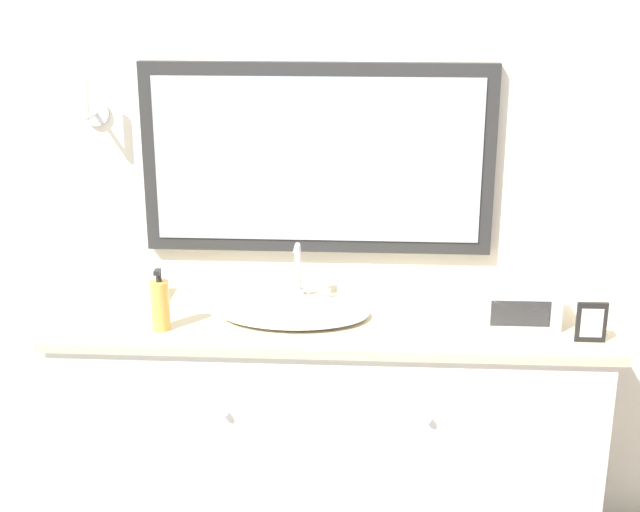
# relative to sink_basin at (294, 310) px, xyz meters

# --- Properties ---
(wall_back) EXTENTS (8.00, 0.18, 2.55)m
(wall_back) POSITION_rel_sink_basin_xyz_m (0.12, 0.34, 0.34)
(wall_back) COLOR silver
(wall_back) RESTS_ON ground_plane
(vanity_counter) EXTENTS (1.78, 0.58, 0.92)m
(vanity_counter) POSITION_rel_sink_basin_xyz_m (0.12, 0.02, -0.48)
(vanity_counter) COLOR silver
(vanity_counter) RESTS_ON ground_plane
(sink_basin) EXTENTS (0.49, 0.35, 0.20)m
(sink_basin) POSITION_rel_sink_basin_xyz_m (0.00, 0.00, 0.00)
(sink_basin) COLOR white
(sink_basin) RESTS_ON vanity_counter
(soap_bottle) EXTENTS (0.06, 0.06, 0.20)m
(soap_bottle) POSITION_rel_sink_basin_xyz_m (-0.41, -0.13, 0.06)
(soap_bottle) COLOR gold
(soap_bottle) RESTS_ON vanity_counter
(appliance_box) EXTENTS (0.26, 0.16, 0.12)m
(appliance_box) POSITION_rel_sink_basin_xyz_m (0.71, -0.02, 0.04)
(appliance_box) COLOR #BCBCC1
(appliance_box) RESTS_ON vanity_counter
(picture_frame) EXTENTS (0.09, 0.01, 0.13)m
(picture_frame) POSITION_rel_sink_basin_xyz_m (0.91, -0.15, 0.04)
(picture_frame) COLOR black
(picture_frame) RESTS_ON vanity_counter
(hand_towel_near_sink) EXTENTS (0.18, 0.13, 0.05)m
(hand_towel_near_sink) POSITION_rel_sink_basin_xyz_m (-0.56, 0.14, 0.01)
(hand_towel_near_sink) COLOR silver
(hand_towel_near_sink) RESTS_ON vanity_counter
(metal_tray) EXTENTS (0.15, 0.10, 0.01)m
(metal_tray) POSITION_rel_sink_basin_xyz_m (0.82, 0.19, -0.01)
(metal_tray) COLOR silver
(metal_tray) RESTS_ON vanity_counter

